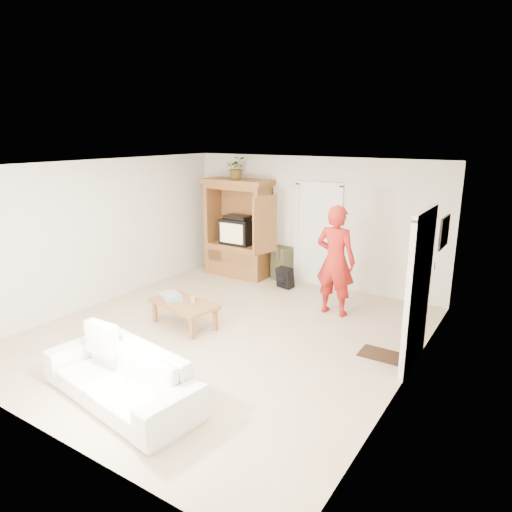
# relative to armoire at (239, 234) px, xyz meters

# --- Properties ---
(floor) EXTENTS (6.00, 6.00, 0.00)m
(floor) POSITION_rel_armoire_xyz_m (1.58, -2.66, -0.91)
(floor) COLOR tan
(floor) RESTS_ON ground
(ceiling) EXTENTS (6.00, 6.00, 0.00)m
(ceiling) POSITION_rel_armoire_xyz_m (1.58, -2.66, 1.69)
(ceiling) COLOR white
(ceiling) RESTS_ON floor
(wall_back) EXTENTS (5.50, 0.00, 5.50)m
(wall_back) POSITION_rel_armoire_xyz_m (1.58, 0.34, 0.39)
(wall_back) COLOR silver
(wall_back) RESTS_ON floor
(wall_front) EXTENTS (5.50, 0.00, 5.50)m
(wall_front) POSITION_rel_armoire_xyz_m (1.58, -5.66, 0.39)
(wall_front) COLOR silver
(wall_front) RESTS_ON floor
(wall_left) EXTENTS (0.00, 6.00, 6.00)m
(wall_left) POSITION_rel_armoire_xyz_m (-1.17, -2.66, 0.39)
(wall_left) COLOR silver
(wall_left) RESTS_ON floor
(wall_right) EXTENTS (0.00, 6.00, 6.00)m
(wall_right) POSITION_rel_armoire_xyz_m (4.33, -2.66, 0.39)
(wall_right) COLOR silver
(wall_right) RESTS_ON floor
(armoire) EXTENTS (1.82, 1.14, 2.10)m
(armoire) POSITION_rel_armoire_xyz_m (0.00, 0.00, 0.00)
(armoire) COLOR #985C2F
(armoire) RESTS_ON floor
(door_back) EXTENTS (0.85, 0.05, 2.04)m
(door_back) POSITION_rel_armoire_xyz_m (1.73, 0.31, 0.11)
(door_back) COLOR white
(door_back) RESTS_ON floor
(doorway_right) EXTENTS (0.05, 0.90, 2.04)m
(doorway_right) POSITION_rel_armoire_xyz_m (4.30, -2.06, 0.11)
(doorway_right) COLOR black
(doorway_right) RESTS_ON floor
(framed_picture) EXTENTS (0.03, 0.60, 0.48)m
(framed_picture) POSITION_rel_armoire_xyz_m (4.31, -0.76, 0.69)
(framed_picture) COLOR black
(framed_picture) RESTS_ON wall_right
(doormat) EXTENTS (0.60, 0.40, 0.02)m
(doormat) POSITION_rel_armoire_xyz_m (3.88, -2.06, -0.90)
(doormat) COLOR #382316
(doormat) RESTS_ON floor
(plant) EXTENTS (0.56, 0.54, 0.47)m
(plant) POSITION_rel_armoire_xyz_m (-0.02, -0.03, 1.43)
(plant) COLOR #4C7238
(plant) RESTS_ON armoire
(man) EXTENTS (0.70, 0.47, 1.90)m
(man) POSITION_rel_armoire_xyz_m (2.67, -0.97, 0.04)
(man) COLOR #A31D15
(man) RESTS_ON floor
(sofa) EXTENTS (2.24, 1.14, 0.62)m
(sofa) POSITION_rel_armoire_xyz_m (1.65, -4.81, -0.60)
(sofa) COLOR white
(sofa) RESTS_ON floor
(coffee_table) EXTENTS (1.22, 0.82, 0.42)m
(coffee_table) POSITION_rel_armoire_xyz_m (0.85, -2.79, -0.54)
(coffee_table) COLOR #9A5F35
(coffee_table) RESTS_ON floor
(towel) EXTENTS (0.46, 0.42, 0.08)m
(towel) POSITION_rel_armoire_xyz_m (0.57, -2.79, -0.45)
(towel) COLOR #E14B6F
(towel) RESTS_ON coffee_table
(candle) EXTENTS (0.08, 0.08, 0.10)m
(candle) POSITION_rel_armoire_xyz_m (1.01, -2.74, -0.44)
(candle) COLOR tan
(candle) RESTS_ON coffee_table
(backpack_black) EXTENTS (0.36, 0.26, 0.40)m
(backpack_black) POSITION_rel_armoire_xyz_m (1.29, -0.24, -0.71)
(backpack_black) COLOR black
(backpack_black) RESTS_ON floor
(backpack_olive) EXTENTS (0.44, 0.37, 0.72)m
(backpack_olive) POSITION_rel_armoire_xyz_m (0.96, 0.19, -0.55)
(backpack_olive) COLOR #47442B
(backpack_olive) RESTS_ON floor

